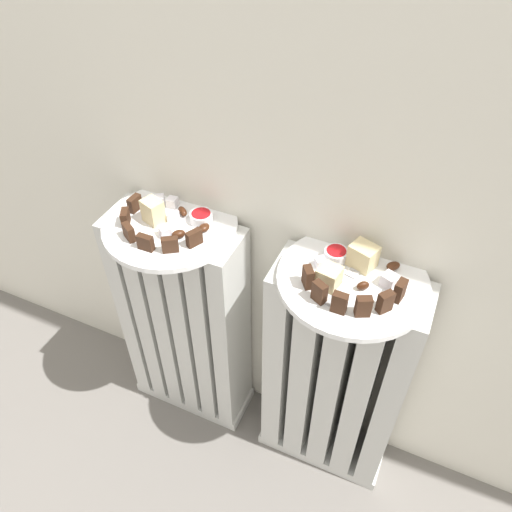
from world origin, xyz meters
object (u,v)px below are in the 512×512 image
radiator_left (186,325)px  plate_right (353,280)px  plate_left (170,225)px  jam_bowl_right (336,254)px  fork (344,284)px  jam_bowl_left (201,217)px  radiator_right (334,380)px

radiator_left → plate_right: size_ratio=2.26×
plate_left → plate_right: (0.38, 0.00, 0.00)m
jam_bowl_right → fork: size_ratio=0.42×
plate_right → jam_bowl_right: size_ratio=6.20×
fork → jam_bowl_left: bearing=170.5°
radiator_right → plate_left: bearing=180.0°
jam_bowl_left → plate_left: bearing=-152.3°
plate_right → fork: size_ratio=2.61×
jam_bowl_left → jam_bowl_right: 0.28m
jam_bowl_left → fork: (0.32, -0.05, -0.01)m
plate_left → fork: bearing=-3.5°
radiator_left → plate_right: 0.50m
fork → plate_left: bearing=176.5°
radiator_left → plate_left: (0.00, 0.00, 0.32)m
radiator_left → jam_bowl_right: (0.34, 0.04, 0.34)m
radiator_left → radiator_right: bearing=-0.0°
plate_right → jam_bowl_right: jam_bowl_right is taller
plate_right → jam_bowl_right: bearing=141.8°
radiator_left → jam_bowl_left: size_ratio=13.23×
plate_left → jam_bowl_left: (0.06, 0.03, 0.02)m
radiator_left → fork: (0.37, -0.02, 0.33)m
radiator_right → radiator_left: bearing=180.0°
plate_left → plate_right: same height
radiator_right → jam_bowl_left: jam_bowl_left is taller
plate_left → plate_right: 0.38m
radiator_left → plate_right: plate_right is taller
radiator_left → jam_bowl_left: (0.06, 0.03, 0.34)m
radiator_left → plate_right: bearing=0.0°
radiator_left → plate_left: size_ratio=2.26×
plate_left → plate_right: size_ratio=1.00×
plate_right → jam_bowl_right: (-0.04, 0.04, 0.02)m
jam_bowl_left → jam_bowl_right: bearing=1.1°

